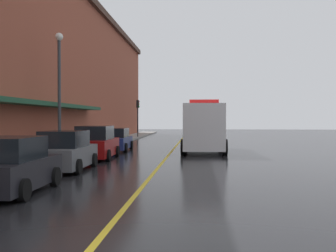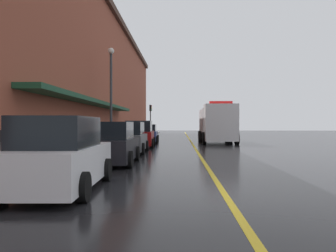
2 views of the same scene
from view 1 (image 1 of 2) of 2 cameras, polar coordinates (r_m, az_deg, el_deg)
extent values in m
plane|color=black|center=(31.18, 0.87, -3.14)|extent=(112.00, 112.00, 0.00)
cube|color=gray|center=(32.15, -10.24, -2.90)|extent=(2.40, 70.00, 0.15)
cube|color=gold|center=(31.18, 0.87, -3.14)|extent=(0.16, 70.00, 0.01)
cube|color=brown|center=(33.66, -21.67, 7.96)|extent=(10.69, 64.00, 12.75)
cube|color=#19472D|center=(23.72, -17.28, 2.99)|extent=(1.20, 22.40, 0.24)
cube|color=black|center=(13.40, -21.16, -6.19)|extent=(1.94, 4.22, 0.85)
cube|color=black|center=(13.14, -21.56, -2.96)|extent=(1.71, 2.33, 0.69)
cylinder|color=black|center=(14.99, -22.39, -6.52)|extent=(0.23, 0.64, 0.64)
cylinder|color=black|center=(14.30, -15.57, -6.84)|extent=(0.23, 0.64, 0.64)
cylinder|color=black|center=(11.90, -19.60, -8.46)|extent=(0.23, 0.64, 0.64)
cube|color=#595B60|center=(18.46, -14.09, -4.16)|extent=(1.86, 4.32, 0.86)
cube|color=black|center=(18.20, -14.30, -1.76)|extent=(1.65, 2.39, 0.71)
cylinder|color=black|center=(20.03, -15.42, -4.59)|extent=(0.23, 0.64, 0.64)
cylinder|color=black|center=(19.52, -10.36, -4.72)|extent=(0.23, 0.64, 0.64)
cylinder|color=black|center=(17.55, -18.23, -5.40)|extent=(0.23, 0.64, 0.64)
cylinder|color=black|center=(16.97, -12.50, -5.59)|extent=(0.23, 0.64, 0.64)
cube|color=maroon|center=(23.38, -10.05, -2.98)|extent=(2.02, 4.58, 0.93)
cube|color=black|center=(23.12, -10.18, -0.92)|extent=(1.77, 2.54, 0.76)
cylinder|color=black|center=(24.98, -11.48, -3.47)|extent=(0.24, 0.65, 0.64)
cylinder|color=black|center=(24.59, -7.16, -3.52)|extent=(0.24, 0.65, 0.64)
cylinder|color=black|center=(22.28, -13.23, -4.02)|extent=(0.24, 0.65, 0.64)
cylinder|color=black|center=(21.84, -8.41, -4.10)|extent=(0.24, 0.65, 0.64)
cube|color=navy|center=(28.88, -7.28, -2.35)|extent=(1.83, 4.45, 0.79)
cube|color=black|center=(28.63, -7.36, -0.94)|extent=(1.61, 2.46, 0.65)
cylinder|color=black|center=(30.40, -8.44, -2.66)|extent=(0.24, 0.65, 0.64)
cylinder|color=black|center=(30.10, -5.18, -2.69)|extent=(0.24, 0.65, 0.64)
cylinder|color=black|center=(27.73, -9.55, -3.01)|extent=(0.24, 0.65, 0.64)
cylinder|color=black|center=(27.41, -5.98, -3.05)|extent=(0.24, 0.65, 0.64)
cube|color=silver|center=(25.22, 5.07, -0.15)|extent=(2.56, 2.20, 2.90)
cube|color=silver|center=(29.30, 4.95, -0.21)|extent=(2.56, 5.34, 2.67)
cube|color=red|center=(25.24, 5.08, 3.42)|extent=(1.79, 0.60, 0.24)
cylinder|color=black|center=(25.41, 7.98, -2.97)|extent=(0.30, 1.00, 1.00)
cylinder|color=black|center=(25.37, 2.14, -2.97)|extent=(0.30, 1.00, 1.00)
cylinder|color=black|center=(28.73, 7.55, -2.51)|extent=(0.30, 1.00, 1.00)
cylinder|color=black|center=(28.69, 2.38, -2.51)|extent=(0.30, 1.00, 1.00)
cylinder|color=black|center=(30.88, 7.31, -2.26)|extent=(0.30, 1.00, 1.00)
cylinder|color=black|center=(30.84, 2.51, -2.26)|extent=(0.30, 1.00, 1.00)
cylinder|color=#4C4C51|center=(24.27, -13.01, -2.76)|extent=(0.07, 0.07, 1.05)
cube|color=black|center=(24.24, -13.02, -1.19)|extent=(0.14, 0.18, 0.28)
cylinder|color=#4C4C51|center=(16.40, -21.90, -4.63)|extent=(0.07, 0.07, 1.05)
cube|color=black|center=(16.34, -21.92, -2.30)|extent=(0.14, 0.18, 0.28)
cylinder|color=#33383D|center=(23.68, -15.00, 3.73)|extent=(0.18, 0.18, 6.50)
sphere|color=white|center=(24.10, -15.04, 12.00)|extent=(0.44, 0.44, 0.44)
cylinder|color=#232326|center=(47.97, -4.28, 0.53)|extent=(0.14, 0.14, 3.40)
cube|color=black|center=(48.00, -4.28, 3.09)|extent=(0.28, 0.36, 0.90)
sphere|color=red|center=(47.99, -4.09, 3.45)|extent=(0.16, 0.16, 0.16)
sphere|color=gold|center=(47.98, -4.09, 3.10)|extent=(0.16, 0.16, 0.16)
sphere|color=green|center=(47.97, -4.09, 2.74)|extent=(0.16, 0.16, 0.16)
camera|label=2|loc=(3.45, -116.42, -11.32)|focal=36.27mm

